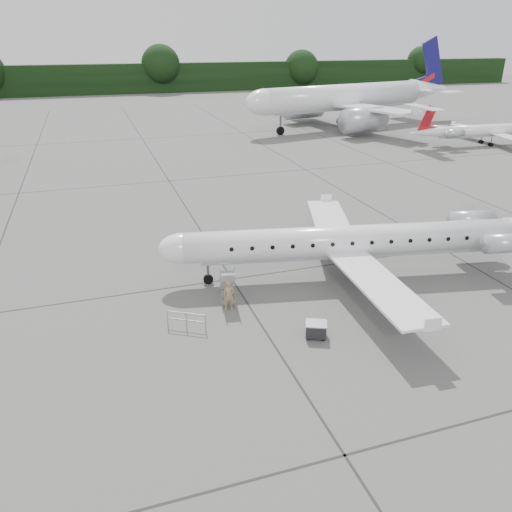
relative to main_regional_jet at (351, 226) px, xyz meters
name	(u,v)px	position (x,y,z in m)	size (l,w,h in m)	color
ground	(332,306)	(-2.83, -3.46, -3.58)	(320.00, 320.00, 0.00)	slate
treeline	(129,79)	(-2.83, 126.54, 0.42)	(260.00, 4.00, 8.00)	black
main_regional_jet	(351,226)	(0.00, 0.00, 0.00)	(27.91, 20.09, 7.16)	white
airstair	(227,283)	(-8.56, -0.59, -2.46)	(0.85, 2.37, 2.24)	white
passenger	(229,296)	(-8.82, -1.90, -2.64)	(0.68, 0.45, 1.87)	#937850
safety_railing	(186,321)	(-11.63, -3.23, -3.08)	(2.20, 0.08, 1.00)	gray
baggage_cart	(316,330)	(-5.17, -6.23, -3.11)	(1.08, 0.88, 0.94)	black
bg_narrowbody	(345,84)	(27.39, 54.05, 3.85)	(41.39, 29.80, 14.86)	white
bg_regional_right	(494,124)	(41.77, 33.69, -0.56)	(22.99, 16.55, 6.03)	white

